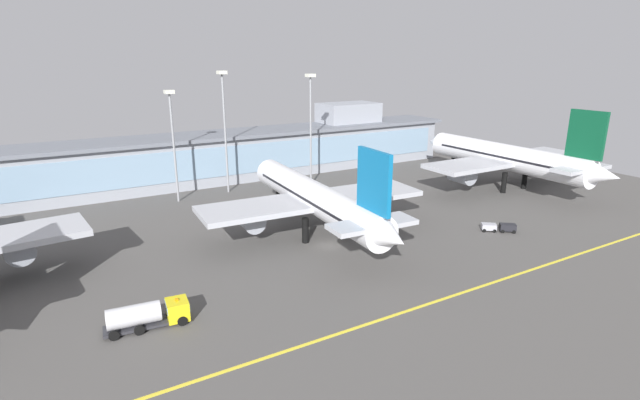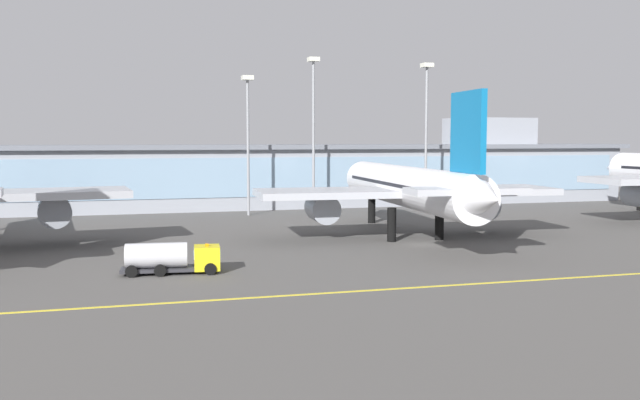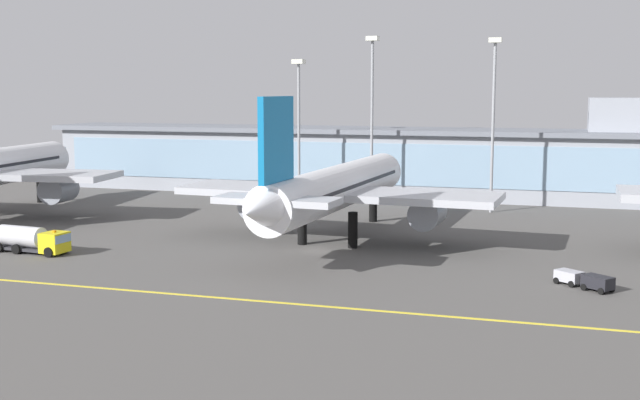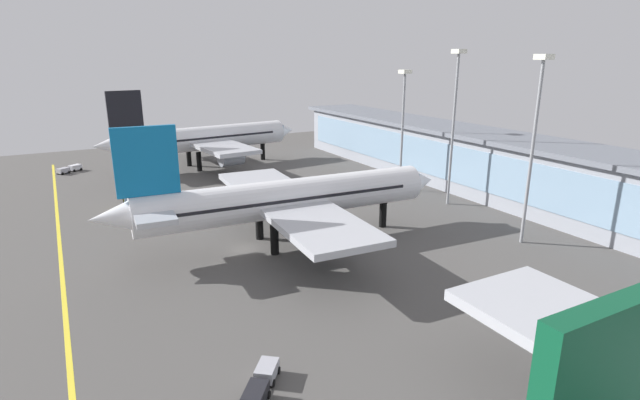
# 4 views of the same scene
# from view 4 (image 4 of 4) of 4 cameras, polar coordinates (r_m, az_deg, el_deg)

# --- Properties ---
(ground_plane) EXTENTS (180.00, 180.00, 0.00)m
(ground_plane) POSITION_cam_4_polar(r_m,az_deg,el_deg) (67.00, -8.70, -5.63)
(ground_plane) COLOR #514F4C
(taxiway_centreline_stripe) EXTENTS (144.00, 0.50, 0.01)m
(taxiway_centreline_stripe) POSITION_cam_4_polar(r_m,az_deg,el_deg) (63.85, -27.78, -8.59)
(taxiway_centreline_stripe) COLOR yellow
(taxiway_centreline_stripe) RESTS_ON ground
(terminal_building) EXTENTS (128.04, 14.00, 16.59)m
(terminal_building) POSITION_cam_4_polar(r_m,az_deg,el_deg) (92.04, 22.01, 3.47)
(terminal_building) COLOR #9399A3
(terminal_building) RESTS_ON ground
(airliner_near_left) EXTENTS (38.99, 47.84, 18.12)m
(airliner_near_left) POSITION_cam_4_polar(r_m,az_deg,el_deg) (116.34, -13.34, 6.95)
(airliner_near_left) COLOR black
(airliner_near_left) RESTS_ON ground
(airliner_near_right) EXTENTS (38.49, 48.98, 17.23)m
(airliner_near_right) POSITION_cam_4_polar(r_m,az_deg,el_deg) (66.42, -3.99, 0.08)
(airliner_near_right) COLOR black
(airliner_near_right) RESTS_ON ground
(fuel_tanker_truck) EXTENTS (9.24, 3.68, 2.90)m
(fuel_tanker_truck) POSITION_cam_4_polar(r_m,az_deg,el_deg) (91.75, -21.14, 0.51)
(fuel_tanker_truck) COLOR black
(fuel_tanker_truck) RESTS_ON ground
(baggage_tug_near) EXTENTS (4.63, 5.38, 1.40)m
(baggage_tug_near) POSITION_cam_4_polar(r_m,az_deg,el_deg) (122.51, -27.14, 3.26)
(baggage_tug_near) COLOR black
(baggage_tug_near) RESTS_ON ground
(service_truck_far) EXTENTS (5.34, 4.70, 1.40)m
(service_truck_far) POSITION_cam_4_polar(r_m,az_deg,el_deg) (40.39, -6.91, -20.48)
(service_truck_far) COLOR black
(service_truck_far) RESTS_ON ground
(apron_light_mast_west) EXTENTS (1.80, 1.80, 26.00)m
(apron_light_mast_west) POSITION_cam_4_polar(r_m,az_deg,el_deg) (85.53, 15.43, 10.38)
(apron_light_mast_west) COLOR gray
(apron_light_mast_west) RESTS_ON ground
(apron_light_mast_centre) EXTENTS (1.80, 1.80, 25.19)m
(apron_light_mast_centre) POSITION_cam_4_polar(r_m,az_deg,el_deg) (70.17, 23.82, 7.99)
(apron_light_mast_centre) COLOR gray
(apron_light_mast_centre) RESTS_ON ground
(apron_light_mast_east) EXTENTS (1.80, 1.80, 22.55)m
(apron_light_mast_east) POSITION_cam_4_polar(r_m,az_deg,el_deg) (93.24, 9.67, 10.01)
(apron_light_mast_east) COLOR gray
(apron_light_mast_east) RESTS_ON ground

